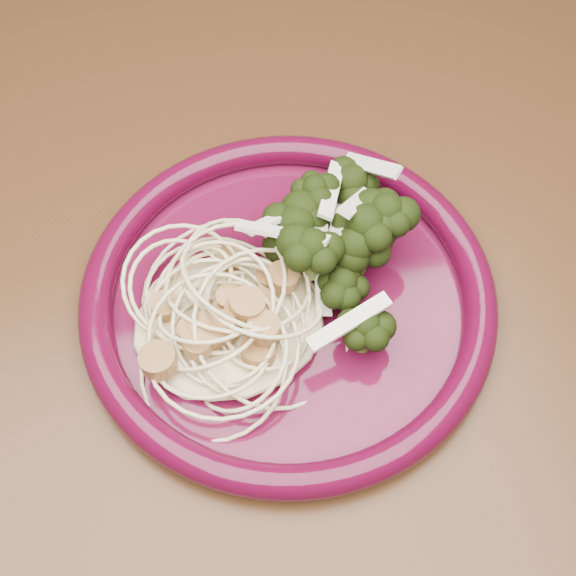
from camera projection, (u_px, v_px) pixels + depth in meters
The scene contains 6 objects.
dining_table at pixel (150, 458), 0.55m from camera, with size 1.20×0.80×0.75m.
dinner_plate at pixel (288, 297), 0.50m from camera, with size 0.31×0.31×0.02m.
spaghetti_pile at pixel (228, 317), 0.48m from camera, with size 0.12×0.10×0.03m, color beige.
scallop_cluster at pixel (225, 290), 0.45m from camera, with size 0.10×0.10×0.03m, color #A37540, non-canonical shape.
broccoli_pile at pixel (359, 247), 0.49m from camera, with size 0.08×0.14×0.05m, color black.
onion_garnish at pixel (363, 218), 0.47m from camera, with size 0.06×0.09×0.05m, color silver, non-canonical shape.
Camera 1 is at (0.04, -0.21, 1.18)m, focal length 50.00 mm.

